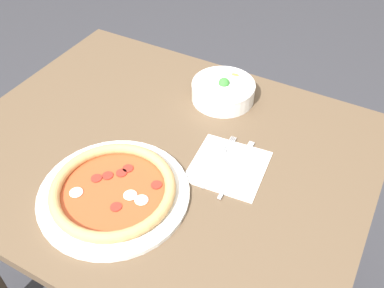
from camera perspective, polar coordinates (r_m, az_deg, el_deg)
The scene contains 7 objects.
ground_plane at distance 1.70m, azimuth -2.90°, elevation -18.50°, with size 8.00×8.00×0.00m, color #333338.
dining_table at distance 1.19m, azimuth -3.94°, elevation -4.55°, with size 1.06×0.85×0.73m.
pizza at distance 1.01m, azimuth -10.44°, elevation -6.19°, with size 0.35×0.35×0.04m.
bowl at distance 1.25m, azimuth 4.21°, elevation 7.20°, with size 0.18×0.18×0.07m.
napkin at distance 1.07m, azimuth 4.87°, elevation -2.97°, with size 0.19×0.19×0.00m.
fork at distance 1.07m, azimuth 3.54°, elevation -2.40°, with size 0.02×0.20×0.00m.
knife at distance 1.05m, azimuth 5.78°, elevation -3.59°, with size 0.02×0.21×0.01m.
Camera 1 is at (0.45, -0.66, 1.51)m, focal length 40.00 mm.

